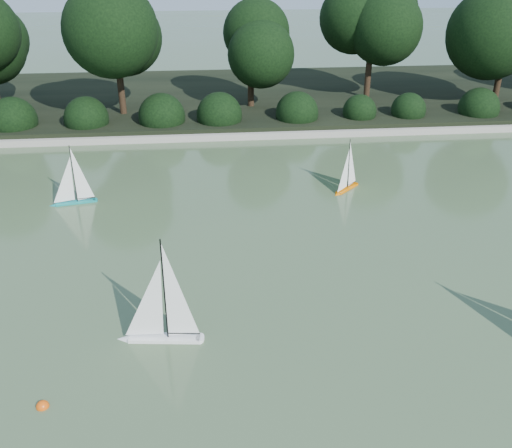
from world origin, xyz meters
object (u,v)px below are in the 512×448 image
object	(u,v)px
sailboat_orange	(346,182)
sailboat_teal	(71,194)
sailboat_white_a	(157,324)
race_buoy	(43,407)

from	to	relation	value
sailboat_orange	sailboat_teal	size ratio (longest dim) A/B	0.90
sailboat_white_a	sailboat_teal	world-z (taller)	sailboat_white_a
sailboat_orange	sailboat_teal	distance (m)	6.12
race_buoy	sailboat_orange	bearing A→B (deg)	49.57
sailboat_orange	race_buoy	xyz separation A→B (m)	(-5.33, -6.25, -0.20)
sailboat_orange	race_buoy	world-z (taller)	sailboat_orange
sailboat_white_a	race_buoy	bearing A→B (deg)	-138.66
sailboat_white_a	race_buoy	distance (m)	1.83
sailboat_teal	race_buoy	distance (m)	6.16
sailboat_white_a	race_buoy	size ratio (longest dim) A/B	10.77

